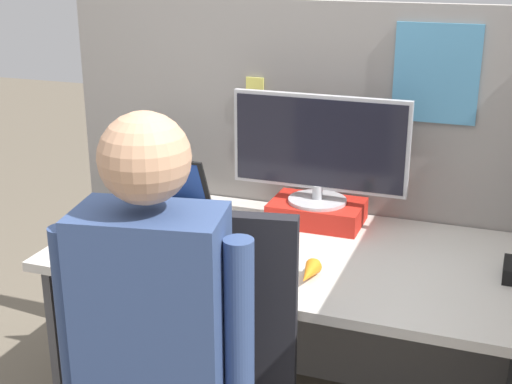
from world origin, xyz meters
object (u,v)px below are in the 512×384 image
Objects in this scene: paper_box at (317,212)px; laptop at (164,202)px; monitor at (319,148)px; stapler at (511,270)px; person at (139,353)px; carrot_toy at (309,273)px.

laptop reaches higher than paper_box.
stapler is (0.65, -0.23, -0.25)m from monitor.
person is (-0.79, -0.79, 0.01)m from stapler.
paper_box is 0.55m from laptop.
laptop is at bearing 174.09° from stapler.
monitor is 0.60m from laptop.
monitor is at bearing 10.83° from laptop.
paper_box is 0.23m from monitor.
paper_box is at bearing -90.00° from monitor.
monitor is at bearing 102.64° from carrot_toy.
paper_box is 1.03× the size of laptop.
stapler is 0.59m from carrot_toy.
person reaches higher than paper_box.
person is at bearing -113.35° from carrot_toy.
monitor reaches higher than laptop.
laptop is (-0.55, -0.10, 0.00)m from paper_box.
paper_box is 2.38× the size of carrot_toy.
carrot_toy is at bearing -28.54° from laptop.
carrot_toy is (-0.55, -0.23, 0.00)m from stapler.
laptop is 1.00m from person.
person reaches higher than laptop.
person reaches higher than monitor.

